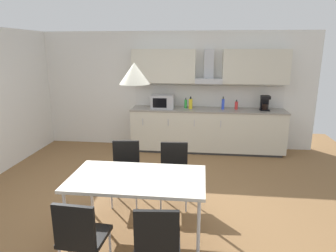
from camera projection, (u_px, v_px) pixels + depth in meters
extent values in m
cube|color=brown|center=(141.00, 204.00, 4.28)|extent=(8.02, 8.12, 0.02)
cube|color=silver|center=(165.00, 90.00, 6.61)|extent=(6.42, 0.10, 2.50)
cube|color=#333333|center=(206.00, 149.00, 6.48)|extent=(3.05, 0.55, 0.05)
cube|color=beige|center=(207.00, 130.00, 6.37)|extent=(3.18, 0.59, 0.84)
cube|color=gray|center=(208.00, 110.00, 6.26)|extent=(3.20, 0.61, 0.03)
cube|color=silver|center=(143.00, 122.00, 6.17)|extent=(0.01, 0.01, 0.14)
cube|color=silver|center=(168.00, 123.00, 6.11)|extent=(0.01, 0.01, 0.14)
cube|color=silver|center=(194.00, 123.00, 6.05)|extent=(0.01, 0.01, 0.14)
cube|color=silver|center=(221.00, 124.00, 5.99)|extent=(0.01, 0.01, 0.14)
cube|color=silver|center=(208.00, 96.00, 6.47)|extent=(3.18, 0.02, 0.46)
cube|color=beige|center=(164.00, 66.00, 6.26)|extent=(1.32, 0.34, 0.69)
cube|color=beige|center=(255.00, 67.00, 6.05)|extent=(1.32, 0.34, 0.69)
cube|color=#B7BABF|center=(208.00, 81.00, 6.21)|extent=(0.55, 0.40, 0.10)
cube|color=#B7BABF|center=(209.00, 65.00, 6.24)|extent=(0.20, 0.16, 0.64)
cube|color=#ADADB2|center=(163.00, 102.00, 6.33)|extent=(0.48, 0.34, 0.28)
cube|color=black|center=(160.00, 103.00, 6.17)|extent=(0.29, 0.01, 0.20)
cube|color=black|center=(264.00, 110.00, 6.13)|extent=(0.18, 0.18, 0.02)
cylinder|color=black|center=(265.00, 107.00, 6.10)|extent=(0.12, 0.12, 0.12)
cube|color=black|center=(264.00, 103.00, 6.15)|extent=(0.16, 0.08, 0.30)
cube|color=black|center=(266.00, 97.00, 6.05)|extent=(0.18, 0.16, 0.06)
cylinder|color=red|center=(236.00, 105.00, 6.21)|extent=(0.06, 0.06, 0.16)
cylinder|color=black|center=(237.00, 101.00, 6.18)|extent=(0.03, 0.03, 0.04)
cylinder|color=green|center=(186.00, 104.00, 6.34)|extent=(0.06, 0.06, 0.18)
cylinder|color=black|center=(186.00, 99.00, 6.31)|extent=(0.02, 0.02, 0.04)
cylinder|color=blue|center=(223.00, 104.00, 6.20)|extent=(0.06, 0.06, 0.22)
cylinder|color=black|center=(223.00, 98.00, 6.16)|extent=(0.02, 0.02, 0.05)
cylinder|color=yellow|center=(191.00, 104.00, 6.27)|extent=(0.08, 0.08, 0.21)
cylinder|color=black|center=(191.00, 98.00, 6.24)|extent=(0.03, 0.03, 0.05)
cube|color=silver|center=(137.00, 178.00, 3.39)|extent=(1.53, 0.87, 0.04)
cylinder|color=silver|center=(66.00, 222.00, 3.20)|extent=(0.04, 0.04, 0.70)
cylinder|color=silver|center=(198.00, 231.00, 3.04)|extent=(0.04, 0.04, 0.70)
cylinder|color=silver|center=(91.00, 190.00, 3.92)|extent=(0.04, 0.04, 0.70)
cylinder|color=silver|center=(200.00, 196.00, 3.76)|extent=(0.04, 0.04, 0.70)
cube|color=black|center=(158.00, 242.00, 2.71)|extent=(0.43, 0.43, 0.04)
cube|color=black|center=(157.00, 232.00, 2.48)|extent=(0.38, 0.07, 0.40)
cylinder|color=silver|center=(142.00, 251.00, 2.94)|extent=(0.02, 0.02, 0.43)
cylinder|color=silver|center=(177.00, 252.00, 2.93)|extent=(0.02, 0.02, 0.43)
cube|color=black|center=(174.00, 175.00, 4.12)|extent=(0.43, 0.43, 0.04)
cube|color=black|center=(174.00, 156.00, 4.24)|extent=(0.38, 0.07, 0.40)
cylinder|color=silver|center=(186.00, 197.00, 4.01)|extent=(0.02, 0.02, 0.43)
cylinder|color=silver|center=(161.00, 197.00, 4.02)|extent=(0.02, 0.02, 0.43)
cylinder|color=silver|center=(186.00, 186.00, 4.34)|extent=(0.02, 0.02, 0.43)
cylinder|color=silver|center=(162.00, 185.00, 4.35)|extent=(0.02, 0.02, 0.43)
cube|color=black|center=(125.00, 173.00, 4.20)|extent=(0.44, 0.44, 0.04)
cube|color=black|center=(126.00, 154.00, 4.32)|extent=(0.38, 0.08, 0.40)
cylinder|color=silver|center=(136.00, 194.00, 4.09)|extent=(0.02, 0.02, 0.43)
cylinder|color=silver|center=(111.00, 194.00, 4.09)|extent=(0.02, 0.02, 0.43)
cylinder|color=silver|center=(139.00, 183.00, 4.42)|extent=(0.02, 0.02, 0.43)
cylinder|color=silver|center=(116.00, 183.00, 4.42)|extent=(0.02, 0.02, 0.43)
cube|color=black|center=(85.00, 236.00, 2.79)|extent=(0.42, 0.42, 0.04)
cube|color=black|center=(74.00, 226.00, 2.56)|extent=(0.38, 0.06, 0.40)
cylinder|color=silver|center=(78.00, 245.00, 3.04)|extent=(0.02, 0.02, 0.43)
cylinder|color=silver|center=(110.00, 249.00, 2.98)|extent=(0.02, 0.02, 0.43)
cone|color=silver|center=(134.00, 73.00, 3.09)|extent=(0.32, 0.32, 0.22)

